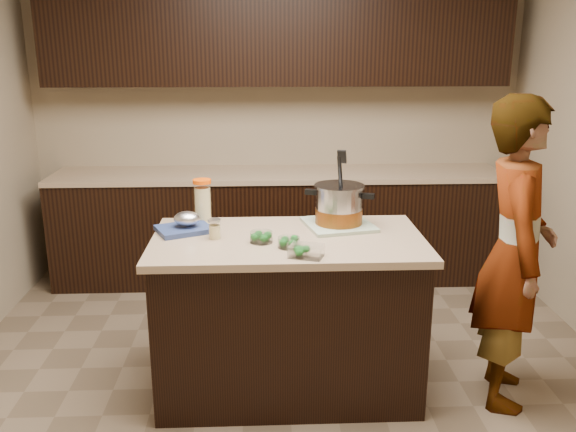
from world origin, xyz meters
name	(u,v)px	position (x,y,z in m)	size (l,w,h in m)	color
ground_plane	(288,386)	(0.00, 0.00, 0.00)	(4.00, 4.00, 0.00)	brown
room_shell	(288,82)	(0.00, 0.00, 1.71)	(4.04, 4.04, 2.72)	tan
back_cabinets	(279,166)	(0.00, 1.74, 0.94)	(3.60, 0.63, 2.33)	black
island	(288,314)	(0.00, 0.00, 0.45)	(1.46, 0.81, 0.90)	black
dish_towel	(338,225)	(0.30, 0.19, 0.91)	(0.36, 0.36, 0.02)	#5F865A
stock_pot	(339,207)	(0.30, 0.19, 1.01)	(0.38, 0.36, 0.40)	#B7B7BC
lemonade_pitcher	(203,203)	(-0.48, 0.30, 1.02)	(0.12, 0.12, 0.25)	#D5C482
mason_jar	(215,229)	(-0.39, 0.00, 0.95)	(0.08, 0.08, 0.11)	#D5C482
broccoli_tub_left	(261,237)	(-0.14, -0.07, 0.93)	(0.13, 0.13, 0.06)	silver
broccoli_tub_right	(289,243)	(0.00, -0.16, 0.92)	(0.14, 0.14, 0.05)	silver
broccoli_tub_rect	(306,252)	(0.08, -0.31, 0.93)	(0.19, 0.16, 0.06)	silver
blue_tray	(185,225)	(-0.56, 0.13, 0.94)	(0.35, 0.32, 0.11)	navy
person	(515,254)	(1.19, -0.13, 0.83)	(0.61, 0.40, 1.67)	gray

